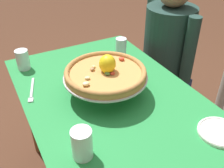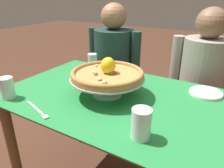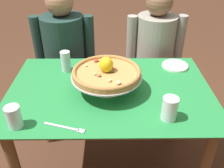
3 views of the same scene
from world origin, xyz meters
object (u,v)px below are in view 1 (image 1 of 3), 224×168
pizza (106,72)px  water_glass_front_right (82,145)px  diner_left (166,61)px  side_plate (220,132)px  pizza_stand (106,80)px  dinner_fork (32,91)px  water_glass_back_left (121,51)px  water_glass_front_left (23,61)px

pizza → water_glass_front_right: size_ratio=3.15×
diner_left → side_plate: bearing=-25.0°
pizza_stand → water_glass_front_right: 0.40m
water_glass_front_right → dinner_fork: bearing=-172.3°
water_glass_back_left → water_glass_front_right: water_glass_back_left is taller
water_glass_front_right → side_plate: water_glass_front_right is taller
pizza_stand → water_glass_front_right: bearing=-39.2°
diner_left → water_glass_back_left: bearing=-79.0°
dinner_fork → diner_left: 1.01m
side_plate → water_glass_front_right: bearing=-106.2°
water_glass_back_left → pizza_stand: bearing=-41.6°
water_glass_back_left → diner_left: size_ratio=0.12×
water_glass_back_left → water_glass_front_right: 0.76m
water_glass_front_right → diner_left: (-0.66, 0.92, -0.22)m
pizza → diner_left: (-0.35, 0.66, -0.29)m
pizza_stand → water_glass_front_right: size_ratio=3.26×
pizza → dinner_fork: pizza is taller
pizza_stand → diner_left: (-0.35, 0.66, -0.25)m
pizza_stand → pizza: 0.05m
pizza → water_glass_front_right: pizza is taller
pizza_stand → pizza: size_ratio=1.04×
dinner_fork → side_plate: bearing=42.7°
pizza_stand → water_glass_front_right: (0.31, -0.25, -0.03)m
pizza → water_glass_front_right: 0.41m
pizza_stand → dinner_fork: (-0.19, -0.32, -0.08)m
water_glass_front_left → side_plate: (0.90, 0.59, -0.04)m
pizza → water_glass_back_left: size_ratio=2.83×
water_glass_back_left → diner_left: bearing=101.0°
water_glass_front_right → dinner_fork: (-0.50, -0.07, -0.05)m
dinner_fork → pizza_stand: bearing=59.4°
pizza → dinner_fork: size_ratio=1.88×
pizza_stand → diner_left: 0.79m
pizza_stand → dinner_fork: 0.38m
dinner_fork → water_glass_front_right: bearing=7.7°
water_glass_front_left → diner_left: diner_left is taller
pizza → side_plate: pizza is taller
pizza → pizza_stand: bearing=-81.6°
water_glass_front_right → side_plate: (0.16, 0.54, -0.04)m
side_plate → dinner_fork: size_ratio=0.86×
water_glass_front_left → diner_left: size_ratio=0.10×
pizza → water_glass_front_right: bearing=-39.3°
pizza_stand → dinner_fork: size_ratio=1.94×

